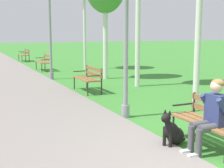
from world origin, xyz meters
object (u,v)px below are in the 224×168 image
park_bench_mid (89,77)px  park_bench_furthest (25,54)px  park_bench_far (44,61)px  dog_black (173,132)px  park_bench_near (211,118)px  person_seated_on_near_bench (211,113)px  lamp_post_mid (50,25)px  lamp_post_near (126,29)px

park_bench_mid → park_bench_furthest: size_ratio=1.00×
park_bench_far → dog_black: 12.44m
park_bench_near → dog_black: (-0.59, 0.29, -0.25)m
park_bench_far → person_seated_on_near_bench: 12.95m
park_bench_mid → lamp_post_mid: 3.88m
park_bench_furthest → lamp_post_mid: 9.59m
park_bench_near → person_seated_on_near_bench: 0.35m
dog_black → lamp_post_near: bearing=86.5°
park_bench_furthest → lamp_post_mid: lamp_post_mid is taller
park_bench_mid → person_seated_on_near_bench: size_ratio=1.20×
park_bench_far → park_bench_furthest: bearing=90.0°
park_bench_far → park_bench_furthest: size_ratio=1.00×
dog_black → lamp_post_mid: lamp_post_mid is taller
park_bench_far → lamp_post_near: 10.44m
park_bench_near → park_bench_far: same height
park_bench_near → lamp_post_mid: lamp_post_mid is taller
park_bench_furthest → person_seated_on_near_bench: 19.01m
park_bench_near → person_seated_on_near_bench: person_seated_on_near_bench is taller
park_bench_near → park_bench_furthest: bearing=90.1°
person_seated_on_near_bench → park_bench_furthest: bearing=89.5°
park_bench_mid → lamp_post_near: bearing=-96.4°
person_seated_on_near_bench → lamp_post_near: lamp_post_near is taller
park_bench_far → lamp_post_mid: bearing=-98.0°
park_bench_furthest → person_seated_on_near_bench: bearing=-90.5°
park_bench_near → park_bench_far: bearing=90.2°
park_bench_far → lamp_post_near: bearing=-92.3°
park_bench_near → park_bench_mid: 5.96m
person_seated_on_near_bench → dog_black: bearing=126.3°
lamp_post_mid → park_bench_furthest: bearing=87.2°
park_bench_furthest → park_bench_far: bearing=-90.0°
park_bench_far → lamp_post_near: size_ratio=0.37×
park_bench_furthest → dog_black: park_bench_furthest is taller
park_bench_mid → lamp_post_mid: bearing=97.5°
park_bench_furthest → lamp_post_mid: (-0.46, -9.41, 1.79)m
park_bench_mid → park_bench_near: bearing=-89.4°
park_bench_far → dog_black: size_ratio=1.91×
person_seated_on_near_bench → park_bench_far: bearing=89.3°
person_seated_on_near_bench → lamp_post_near: bearing=95.5°
park_bench_near → park_bench_furthest: size_ratio=1.00×
park_bench_mid → lamp_post_near: size_ratio=0.37×
lamp_post_mid → dog_black: bearing=-90.5°
park_bench_furthest → person_seated_on_near_bench: size_ratio=1.20×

